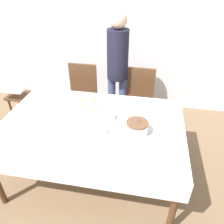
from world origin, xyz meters
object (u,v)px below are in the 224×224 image
Objects in this scene: plate_stack_main at (96,129)px; high_chair at (20,100)px; plate_stack_dessert at (107,116)px; birthday_cake at (137,127)px; champagne_tray at (90,106)px; dining_chair_far_right at (138,100)px; dining_chair_far_left at (82,95)px; person_standing at (118,64)px.

plate_stack_main is 1.60m from high_chair.
plate_stack_main reaches higher than high_chair.
birthday_cake is at bearing -28.76° from plate_stack_dessert.
plate_stack_main is (0.13, -0.29, -0.06)m from champagne_tray.
dining_chair_far_right is at bearing 72.00° from plate_stack_dessert.
plate_stack_dessert is (0.54, -0.83, 0.26)m from dining_chair_far_left.
champagne_tray is (-0.52, 0.25, 0.02)m from birthday_cake.
person_standing is at bearing 9.79° from dining_chair_far_left.
plate_stack_main is (-0.39, -0.04, -0.04)m from birthday_cake.
dining_chair_far_left is at bearing -180.00° from dining_chair_far_right.
person_standing is (0.50, 0.09, 0.48)m from dining_chair_far_left.
dining_chair_far_right is 1.35× the size of high_chair.
birthday_cake is 0.37m from plate_stack_dessert.
person_standing reaches higher than dining_chair_far_left.
dining_chair_far_right is at bearing 0.00° from dining_chair_far_left.
plate_stack_dessert is at bearing -108.00° from dining_chair_far_right.
plate_stack_dessert is at bearing -87.44° from person_standing.
dining_chair_far_right reaches higher than plate_stack_main.
person_standing is (0.16, 0.84, 0.16)m from champagne_tray.
plate_stack_dessert is (-0.32, 0.18, -0.04)m from birthday_cake.
birthday_cake reaches higher than dining_chair_far_right.
champagne_tray is at bearing 114.30° from plate_stack_main.
birthday_cake is 1.18× the size of plate_stack_dessert.
dining_chair_far_left is 0.88m from champagne_tray.
birthday_cake reaches higher than plate_stack_dessert.
dining_chair_far_left is 0.58× the size of person_standing.
dining_chair_far_left reaches higher than champagne_tray.
person_standing is (-0.36, 1.09, 0.18)m from birthday_cake.
plate_stack_main is 0.34× the size of high_chair.
plate_stack_dessert is 0.10× the size of person_standing.
champagne_tray is at bearing 154.14° from birthday_cake.
dining_chair_far_right is 0.58× the size of person_standing.
dining_chair_far_left is 1.00× the size of dining_chair_far_right.
plate_stack_main is (-0.34, -1.04, 0.25)m from dining_chair_far_right.
person_standing is (-0.31, 0.09, 0.48)m from dining_chair_far_right.
plate_stack_main is at bearing -65.70° from champagne_tray.
dining_chair_far_right is 0.58m from person_standing.
champagne_tray is at bearing -121.96° from dining_chair_far_right.
dining_chair_far_left reaches higher than plate_stack_main.
plate_stack_main is 1.40× the size of plate_stack_dessert.
champagne_tray reaches higher than plate_stack_dessert.
dining_chair_far_right is 1.13m from plate_stack_main.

